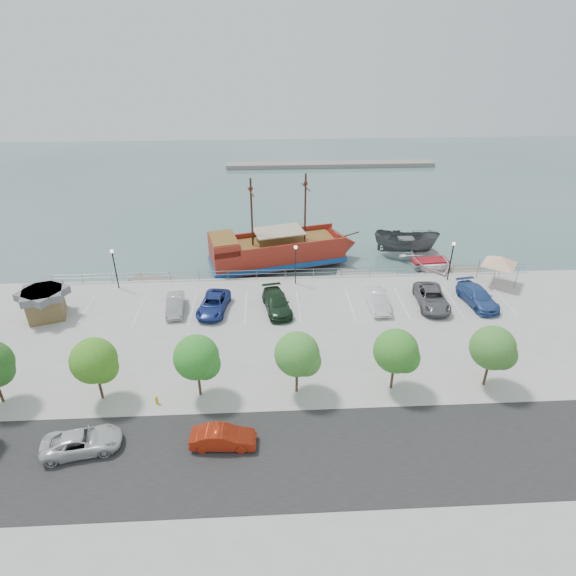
{
  "coord_description": "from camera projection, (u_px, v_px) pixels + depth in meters",
  "views": [
    {
      "loc": [
        -3.04,
        -37.02,
        23.85
      ],
      "look_at": [
        -1.0,
        2.0,
        2.0
      ],
      "focal_mm": 30.0,
      "sensor_mm": 36.0,
      "label": 1
    }
  ],
  "objects": [
    {
      "name": "ground",
      "position": [
        300.0,
        326.0,
        44.53
      ],
      "size": [
        160.0,
        160.0,
        0.0
      ],
      "primitive_type": "plane",
      "color": "#3E5E5D"
    },
    {
      "name": "tree_d",
      "position": [
        299.0,
        356.0,
        33.62
      ],
      "size": [
        3.3,
        3.2,
        5.0
      ],
      "color": "#473321",
      "rests_on": "sidewalk"
    },
    {
      "name": "lamp_post_right",
      "position": [
        452.0,
        254.0,
        49.01
      ],
      "size": [
        0.36,
        0.36,
        4.28
      ],
      "color": "black",
      "rests_on": "land_slab"
    },
    {
      "name": "street_van",
      "position": [
        82.0,
        442.0,
        30.19
      ],
      "size": [
        5.17,
        3.09,
        1.34
      ],
      "primitive_type": "imported",
      "rotation": [
        0.0,
        0.0,
        1.76
      ],
      "color": "silver",
      "rests_on": "street"
    },
    {
      "name": "parked_car_g",
      "position": [
        432.0,
        298.0,
        45.57
      ],
      "size": [
        3.01,
        5.85,
        1.58
      ],
      "primitive_type": "imported",
      "rotation": [
        0.0,
        0.0,
        -0.07
      ],
      "color": "slate",
      "rests_on": "land_slab"
    },
    {
      "name": "canopy_tent",
      "position": [
        501.0,
        256.0,
        48.21
      ],
      "size": [
        4.96,
        4.96,
        3.56
      ],
      "rotation": [
        0.0,
        0.0,
        0.18
      ],
      "color": "slate",
      "rests_on": "land_slab"
    },
    {
      "name": "seawall_railing",
      "position": [
        295.0,
        273.0,
        50.59
      ],
      "size": [
        50.0,
        0.06,
        1.0
      ],
      "color": "gray",
      "rests_on": "land_slab"
    },
    {
      "name": "tree_b",
      "position": [
        96.0,
        362.0,
        32.98
      ],
      "size": [
        3.3,
        3.2,
        5.0
      ],
      "color": "#473321",
      "rests_on": "sidewalk"
    },
    {
      "name": "street_sedan",
      "position": [
        223.0,
        438.0,
        30.47
      ],
      "size": [
        4.25,
        1.68,
        1.38
      ],
      "primitive_type": "imported",
      "rotation": [
        0.0,
        0.0,
        1.52
      ],
      "color": "#A4240E",
      "rests_on": "street"
    },
    {
      "name": "parked_car_b",
      "position": [
        175.0,
        304.0,
        44.69
      ],
      "size": [
        1.86,
        4.39,
        1.41
      ],
      "primitive_type": "imported",
      "rotation": [
        0.0,
        0.0,
        0.09
      ],
      "color": "#A0A1A1",
      "rests_on": "land_slab"
    },
    {
      "name": "dock_east",
      "position": [
        450.0,
        274.0,
        53.24
      ],
      "size": [
        7.68,
        4.04,
        0.42
      ],
      "primitive_type": "cube",
      "rotation": [
        0.0,
        0.0,
        0.27
      ],
      "color": "slate",
      "rests_on": "ground"
    },
    {
      "name": "lamp_post_left",
      "position": [
        114.0,
        262.0,
        47.45
      ],
      "size": [
        0.36,
        0.36,
        4.28
      ],
      "color": "black",
      "rests_on": "land_slab"
    },
    {
      "name": "shed",
      "position": [
        45.0,
        302.0,
        43.51
      ],
      "size": [
        4.19,
        4.19,
        2.76
      ],
      "rotation": [
        0.0,
        0.0,
        0.3
      ],
      "color": "brown",
      "rests_on": "land_slab"
    },
    {
      "name": "patrol_boat",
      "position": [
        406.0,
        244.0,
        57.25
      ],
      "size": [
        7.97,
        4.5,
        2.91
      ],
      "primitive_type": "imported",
      "rotation": [
        0.0,
        0.0,
        1.34
      ],
      "color": "#474B4D",
      "rests_on": "ground"
    },
    {
      "name": "far_shore",
      "position": [
        331.0,
        165.0,
        92.73
      ],
      "size": [
        40.0,
        3.0,
        0.8
      ],
      "primitive_type": "cube",
      "color": "gray",
      "rests_on": "ground"
    },
    {
      "name": "speedboat",
      "position": [
        430.0,
        263.0,
        54.33
      ],
      "size": [
        6.13,
        8.16,
        1.61
      ],
      "primitive_type": "imported",
      "rotation": [
        0.0,
        0.0,
        0.08
      ],
      "color": "white",
      "rests_on": "ground"
    },
    {
      "name": "sidewalk",
      "position": [
        310.0,
        391.0,
        35.32
      ],
      "size": [
        100.0,
        4.0,
        0.05
      ],
      "primitive_type": "cube",
      "color": "#999793",
      "rests_on": "land_slab"
    },
    {
      "name": "lamp_post_mid",
      "position": [
        296.0,
        258.0,
        48.28
      ],
      "size": [
        0.36,
        0.36,
        4.28
      ],
      "color": "black",
      "rests_on": "land_slab"
    },
    {
      "name": "land_slab",
      "position": [
        329.0,
        536.0,
        26.04
      ],
      "size": [
        100.0,
        58.0,
        1.2
      ],
      "primitive_type": "cube",
      "color": "#9A9A99",
      "rests_on": "ground"
    },
    {
      "name": "parked_car_d",
      "position": [
        277.0,
        303.0,
        44.8
      ],
      "size": [
        3.07,
        5.6,
        1.54
      ],
      "primitive_type": "imported",
      "rotation": [
        0.0,
        0.0,
        0.18
      ],
      "color": "#18311D",
      "rests_on": "land_slab"
    },
    {
      "name": "dock_west",
      "position": [
        158.0,
        282.0,
        51.8
      ],
      "size": [
        6.54,
        3.95,
        0.36
      ],
      "primitive_type": "cube",
      "rotation": [
        0.0,
        0.0,
        -0.37
      ],
      "color": "#67615B",
      "rests_on": "ground"
    },
    {
      "name": "tree_e",
      "position": [
        398.0,
        353.0,
        33.94
      ],
      "size": [
        3.3,
        3.2,
        5.0
      ],
      "color": "#473321",
      "rests_on": "sidewalk"
    },
    {
      "name": "pirate_ship",
      "position": [
        288.0,
        251.0,
        54.75
      ],
      "size": [
        17.85,
        8.69,
        11.05
      ],
      "rotation": [
        0.0,
        0.0,
        0.24
      ],
      "color": "maroon",
      "rests_on": "ground"
    },
    {
      "name": "dock_mid",
      "position": [
        368.0,
        276.0,
        52.83
      ],
      "size": [
        7.13,
        3.53,
        0.39
      ],
      "primitive_type": "cube",
      "rotation": [
        0.0,
        0.0,
        -0.24
      ],
      "color": "gray",
      "rests_on": "ground"
    },
    {
      "name": "street",
      "position": [
        319.0,
        455.0,
        30.1
      ],
      "size": [
        100.0,
        8.0,
        0.04
      ],
      "primitive_type": "cube",
      "color": "black",
      "rests_on": "land_slab"
    },
    {
      "name": "tree_c",
      "position": [
        198.0,
        359.0,
        33.3
      ],
      "size": [
        3.3,
        3.2,
        5.0
      ],
      "color": "#473321",
      "rests_on": "sidewalk"
    },
    {
      "name": "parked_car_f",
      "position": [
        378.0,
        300.0,
        45.24
      ],
      "size": [
        1.66,
        4.56,
        1.49
      ],
      "primitive_type": "imported",
      "rotation": [
        0.0,
        0.0,
        0.02
      ],
      "color": "white",
      "rests_on": "land_slab"
    },
    {
      "name": "fire_hydrant",
      "position": [
        157.0,
        400.0,
        33.95
      ],
      "size": [
        0.24,
        0.24,
        0.68
      ],
      "rotation": [
        0.0,
        0.0,
        -0.12
      ],
      "color": "#C0B805",
      "rests_on": "sidewalk"
    },
    {
      "name": "parked_car_h",
      "position": [
        478.0,
        297.0,
        45.78
      ],
      "size": [
        3.04,
        5.7,
        1.57
      ],
      "primitive_type": "imported",
      "rotation": [
        0.0,
        0.0,
        0.16
      ],
      "color": "#305295",
      "rests_on": "land_slab"
    },
    {
      "name": "parked_car_c",
      "position": [
        214.0,
        304.0,
        44.71
      ],
      "size": [
        3.18,
        5.49,
        1.44
      ],
      "primitive_type": "imported",
      "rotation": [
        0.0,
        0.0,
        -0.16
      ],
      "color": "navy",
      "rests_on": "land_slab"
    },
    {
      "name": "tree_f",
      "position": [
        495.0,
        350.0,
        34.26
      ],
      "size": [
        3.3,
        3.2,
        5.0
      ],
      "color": "#473321",
      "rests_on": "sidewalk"
    }
  ]
}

